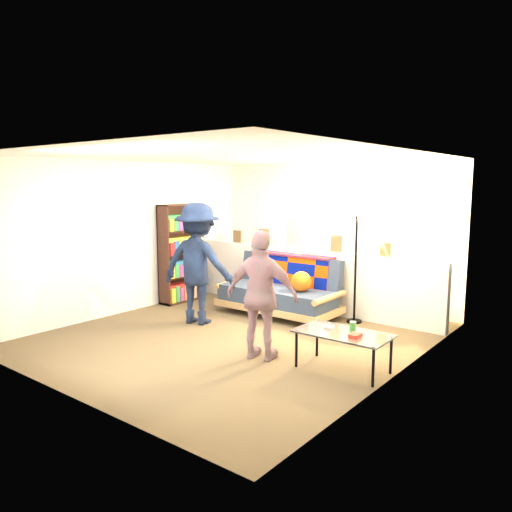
# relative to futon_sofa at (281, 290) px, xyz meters

# --- Properties ---
(ground) EXTENTS (5.00, 5.00, 0.00)m
(ground) POSITION_rel_futon_sofa_xyz_m (0.18, -1.28, -0.39)
(ground) COLOR brown
(ground) RESTS_ON ground
(room_shell) EXTENTS (4.60, 5.05, 2.45)m
(room_shell) POSITION_rel_futon_sofa_xyz_m (0.18, -0.81, 1.29)
(room_shell) COLOR silver
(room_shell) RESTS_ON ground
(half_wall_ledge) EXTENTS (4.45, 0.15, 1.00)m
(half_wall_ledge) POSITION_rel_futon_sofa_xyz_m (0.18, 0.52, 0.11)
(half_wall_ledge) COLOR silver
(half_wall_ledge) RESTS_ON ground
(ledge_decor) EXTENTS (2.97, 0.02, 0.45)m
(ledge_decor) POSITION_rel_futon_sofa_xyz_m (-0.05, 0.50, 0.79)
(ledge_decor) COLOR brown
(ledge_decor) RESTS_ON half_wall_ledge
(futon_sofa) EXTENTS (1.93, 0.95, 0.83)m
(futon_sofa) POSITION_rel_futon_sofa_xyz_m (0.00, 0.00, 0.00)
(futon_sofa) COLOR tan
(futon_sofa) RESTS_ON ground
(bookshelf) EXTENTS (0.28, 0.85, 1.70)m
(bookshelf) POSITION_rel_futon_sofa_xyz_m (-1.90, -0.32, 0.41)
(bookshelf) COLOR black
(bookshelf) RESTS_ON ground
(coffee_table) EXTENTS (1.03, 0.57, 0.53)m
(coffee_table) POSITION_rel_futon_sofa_xyz_m (1.91, -1.53, 0.02)
(coffee_table) COLOR black
(coffee_table) RESTS_ON ground
(floor_lamp) EXTENTS (0.39, 0.31, 1.66)m
(floor_lamp) POSITION_rel_futon_sofa_xyz_m (1.12, 0.33, 0.79)
(floor_lamp) COLOR black
(floor_lamp) RESTS_ON ground
(person_left) EXTENTS (1.27, 0.92, 1.77)m
(person_left) POSITION_rel_futon_sofa_xyz_m (-0.70, -1.14, 0.50)
(person_left) COLOR black
(person_left) RESTS_ON ground
(person_right) EXTENTS (0.95, 0.56, 1.52)m
(person_right) POSITION_rel_futon_sofa_xyz_m (0.98, -1.79, 0.37)
(person_right) COLOR #C98297
(person_right) RESTS_ON ground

